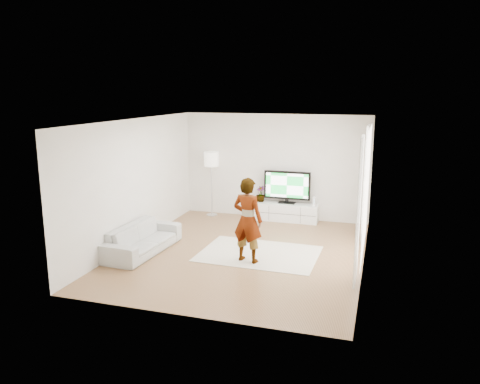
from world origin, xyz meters
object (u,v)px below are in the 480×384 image
(media_console, at_px, (286,212))
(sofa, at_px, (143,239))
(television, at_px, (287,186))
(floor_lamp, at_px, (211,162))
(player, at_px, (248,220))
(rug, at_px, (259,254))

(media_console, distance_m, sofa, 4.14)
(sofa, bearing_deg, television, -32.68)
(floor_lamp, bearing_deg, player, -58.42)
(media_console, relative_size, rug, 0.68)
(player, height_order, floor_lamp, floor_lamp)
(rug, bearing_deg, floor_lamp, 127.63)
(television, relative_size, rug, 0.50)
(player, distance_m, floor_lamp, 3.77)
(media_console, height_order, television, television)
(television, height_order, sofa, television)
(sofa, bearing_deg, rug, -72.66)
(media_console, bearing_deg, rug, -90.60)
(media_console, height_order, floor_lamp, floor_lamp)
(rug, bearing_deg, television, 89.41)
(television, distance_m, sofa, 4.21)
(media_console, xyz_separation_m, player, (-0.14, -3.24, 0.64))
(floor_lamp, bearing_deg, media_console, 1.78)
(rug, height_order, player, player)
(television, bearing_deg, floor_lamp, -177.46)
(rug, distance_m, sofa, 2.51)
(television, height_order, floor_lamp, floor_lamp)
(floor_lamp, bearing_deg, sofa, -96.17)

